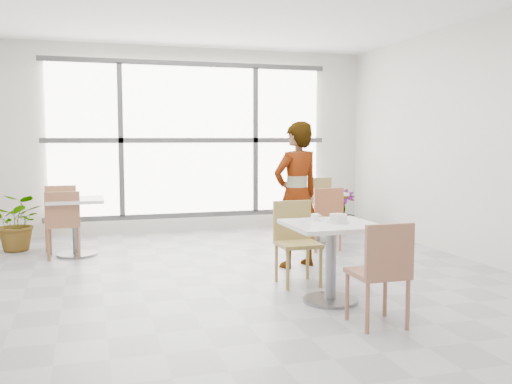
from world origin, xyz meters
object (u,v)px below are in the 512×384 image
object	(u,v)px
oatmeal_bowl	(338,218)
bg_table_right	(317,209)
main_table	(331,247)
bg_chair_right_far	(322,200)
person	(297,195)
bg_table_left	(76,219)
bg_chair_right_near	(325,214)
chair_near	(382,267)
bg_chair_left_near	(63,220)
bg_chair_left_far	(61,213)
coffee_cup	(315,218)
chair_far	(295,236)
plant_right	(343,211)
plant_left	(18,222)

from	to	relation	value
oatmeal_bowl	bg_table_right	xyz separation A→B (m)	(1.00, 2.88, -0.31)
main_table	bg_chair_right_far	distance (m)	4.19
person	bg_table_left	world-z (taller)	person
bg_chair_right_near	chair_near	bearing A→B (deg)	74.72
chair_near	bg_chair_left_near	xyz separation A→B (m)	(-2.57, 3.52, 0.00)
bg_table_right	bg_chair_left_far	world-z (taller)	bg_chair_left_far
coffee_cup	bg_chair_right_far	size ratio (longest dim) A/B	0.18
main_table	bg_table_right	bearing A→B (deg)	69.57
chair_near	oatmeal_bowl	xyz separation A→B (m)	(-0.03, 0.79, 0.29)
oatmeal_bowl	bg_chair_left_near	xyz separation A→B (m)	(-2.55, 2.73, -0.29)
oatmeal_bowl	person	size ratio (longest dim) A/B	0.12
oatmeal_bowl	bg_chair_right_far	bearing A→B (deg)	68.73
bg_chair_left_far	bg_chair_right_near	world-z (taller)	same
chair_far	plant_right	xyz separation A→B (m)	(1.87, 2.78, -0.15)
coffee_cup	bg_chair_left_near	world-z (taller)	bg_chair_left_near
chair_near	bg_table_right	bearing A→B (deg)	-104.91
bg_table_left	oatmeal_bowl	bearing A→B (deg)	-50.39
main_table	bg_table_left	bearing A→B (deg)	128.77
coffee_cup	bg_chair_left_near	size ratio (longest dim) A/B	0.18
bg_chair_left_near	plant_left	size ratio (longest dim) A/B	1.11
chair_near	chair_far	bearing A→B (deg)	-83.90
chair_near	bg_chair_right_far	world-z (taller)	same
person	bg_table_left	distance (m)	2.93
bg_table_right	bg_chair_left_near	world-z (taller)	bg_chair_left_near
oatmeal_bowl	coffee_cup	distance (m)	0.24
bg_chair_right_near	plant_right	bearing A→B (deg)	-123.97
coffee_cup	person	distance (m)	1.32
coffee_cup	bg_chair_right_far	xyz separation A→B (m)	(1.67, 3.70, -0.28)
chair_far	plant_left	xyz separation A→B (m)	(-3.02, 2.70, -0.11)
bg_chair_left_near	plant_left	bearing A→B (deg)	-49.86
main_table	oatmeal_bowl	bearing A→B (deg)	0.50
person	bg_chair_left_far	bearing A→B (deg)	-53.74
chair_near	bg_table_right	distance (m)	3.80
bg_chair_right_far	oatmeal_bowl	bearing A→B (deg)	-111.27
oatmeal_bowl	bg_table_left	distance (m)	3.77
person	plant_right	xyz separation A→B (m)	(1.59, 2.08, -0.51)
bg_table_left	bg_chair_right_near	size ratio (longest dim) A/B	0.86
plant_left	plant_right	bearing A→B (deg)	0.96
bg_chair_right_near	oatmeal_bowl	bearing A→B (deg)	69.14
plant_left	chair_near	bearing A→B (deg)	-53.13
bg_chair_right_near	bg_chair_left_far	bearing A→B (deg)	-19.85
chair_near	bg_chair_right_near	size ratio (longest dim) A/B	1.00
bg_table_right	bg_chair_right_far	distance (m)	1.12
main_table	bg_chair_left_near	world-z (taller)	bg_chair_left_near
coffee_cup	plant_left	bearing A→B (deg)	132.47
coffee_cup	bg_chair_left_far	distance (m)	4.13
person	plant_right	world-z (taller)	person
oatmeal_bowl	bg_chair_left_near	distance (m)	3.75
plant_left	bg_chair_left_near	bearing A→B (deg)	-49.86
person	chair_near	bearing A→B (deg)	69.84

